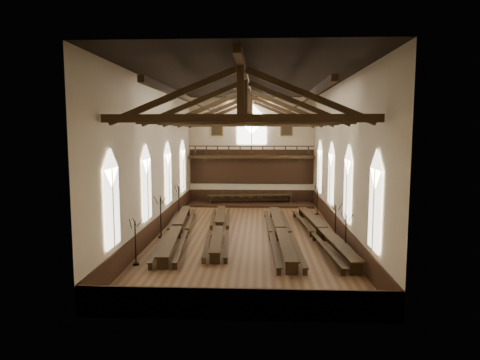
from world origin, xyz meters
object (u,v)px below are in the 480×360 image
object	(u,v)px
candelabrum_left_near	(136,251)
candelabrum_left_far	(179,208)
refectory_row_d	(322,230)
high_table	(250,196)
candelabrum_right_near	(345,243)
candelabrum_right_far	(317,206)
refectory_row_b	(219,226)
refectory_row_c	(281,230)
candelabrum_left_mid	(161,225)
candelabrum_right_mid	(335,230)
refectory_row_a	(177,228)
dais	(250,204)

from	to	relation	value
candelabrum_left_near	candelabrum_left_far	world-z (taller)	candelabrum_left_far
refectory_row_d	high_table	bearing A→B (deg)	111.52
candelabrum_right_near	candelabrum_right_far	xyz separation A→B (m)	(-0.00, 11.74, -0.00)
refectory_row_b	high_table	distance (m)	11.44
high_table	refectory_row_c	bearing A→B (deg)	-79.93
candelabrum_left_mid	refectory_row_d	bearing A→B (deg)	1.02
refectory_row_d	candelabrum_left_near	xyz separation A→B (m)	(-10.36, -5.81, 0.19)
refectory_row_b	high_table	size ratio (longest dim) A/B	1.71
candelabrum_left_mid	candelabrum_right_mid	bearing A→B (deg)	-1.34
refectory_row_a	refectory_row_c	xyz separation A→B (m)	(6.78, -0.42, 0.01)
refectory_row_d	dais	bearing A→B (deg)	111.52
candelabrum_left_far	candelabrum_right_near	distance (m)	14.70
refectory_row_a	candelabrum_left_mid	world-z (taller)	candelabrum_left_mid
refectory_row_d	candelabrum_right_near	bearing A→B (deg)	-78.68
refectory_row_b	refectory_row_d	size ratio (longest dim) A/B	0.94
dais	candelabrum_left_far	distance (m)	8.46
refectory_row_c	candelabrum_left_near	bearing A→B (deg)	-143.46
refectory_row_a	dais	size ratio (longest dim) A/B	1.27
refectory_row_a	candelabrum_left_far	xyz separation A→B (m)	(-0.92, 5.64, 0.27)
refectory_row_c	candelabrum_left_near	xyz separation A→B (m)	(-7.70, -5.71, 0.19)
candelabrum_left_far	high_table	bearing A→B (deg)	49.41
refectory_row_a	high_table	size ratio (longest dim) A/B	1.79
candelabrum_left_mid	candelabrum_right_mid	xyz separation A→B (m)	(11.10, -0.26, -0.11)
refectory_row_b	dais	distance (m)	11.44
refectory_row_b	candelabrum_left_near	xyz separation A→B (m)	(-3.61, -6.90, 0.25)
candelabrum_left_mid	candelabrum_left_far	world-z (taller)	candelabrum_left_mid
refectory_row_a	refectory_row_b	world-z (taller)	refectory_row_a
high_table	candelabrum_right_near	size ratio (longest dim) A/B	3.32
dais	candelabrum_left_mid	xyz separation A→B (m)	(-5.49, -12.55, 0.73)
refectory_row_d	candelabrum_left_far	distance (m)	11.96
refectory_row_c	candelabrum_right_mid	xyz separation A→B (m)	(3.40, -0.34, 0.17)
refectory_row_b	refectory_row_d	distance (m)	6.84
refectory_row_b	candelabrum_left_mid	world-z (taller)	candelabrum_left_mid
refectory_row_d	candelabrum_left_near	world-z (taller)	candelabrum_left_near
refectory_row_a	candelabrum_right_mid	bearing A→B (deg)	-4.29
candelabrum_left_far	candelabrum_right_near	world-z (taller)	candelabrum_left_far
dais	candelabrum_right_mid	size ratio (longest dim) A/B	4.75
refectory_row_d	candelabrum_left_far	size ratio (longest dim) A/B	5.48
dais	high_table	distance (m)	0.74
high_table	candelabrum_left_mid	bearing A→B (deg)	-113.62
refectory_row_b	refectory_row_c	size ratio (longest dim) A/B	0.95
candelabrum_right_mid	refectory_row_b	bearing A→B (deg)	168.43
candelabrum_left_near	refectory_row_a	bearing A→B (deg)	81.43
refectory_row_a	candelabrum_left_near	distance (m)	6.20
refectory_row_c	dais	bearing A→B (deg)	100.07
refectory_row_d	candelabrum_right_mid	world-z (taller)	candelabrum_right_mid
refectory_row_b	dais	xyz separation A→B (m)	(1.87, 11.28, -0.39)
refectory_row_d	candelabrum_right_near	world-z (taller)	candelabrum_right_near
candelabrum_left_near	dais	bearing A→B (deg)	73.20
refectory_row_b	candelabrum_right_far	xyz separation A→B (m)	(7.49, 6.97, 0.24)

